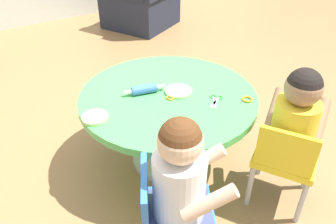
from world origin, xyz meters
TOP-DOWN VIEW (x-y plane):
  - ground_plane at (0.00, 0.00)m, footprint 10.00×10.00m
  - craft_table at (0.00, 0.00)m, footprint 0.99×0.99m
  - child_chair_left at (-0.36, -0.57)m, footprint 0.41×0.41m
  - seated_child_left at (-0.33, -0.59)m, footprint 0.43×0.40m
  - child_chair_right at (0.31, -0.60)m, footprint 0.41×0.41m
  - seated_child_right at (0.35, -0.58)m, footprint 0.43×0.41m
  - armchair_dark at (1.07, 2.15)m, footprint 0.95×0.95m
  - rolling_pin at (-0.10, 0.08)m, footprint 0.23×0.08m
  - craft_scissors at (0.18, -0.19)m, footprint 0.14×0.13m
  - playdough_blob_0 at (0.06, -0.02)m, footprint 0.15×0.15m
  - playdough_blob_1 at (-0.43, -0.00)m, footprint 0.13×0.13m
  - cookie_cutter_0 at (0.32, -0.28)m, footprint 0.06×0.06m
  - cookie_cutter_1 at (-0.01, -0.04)m, footprint 0.05×0.05m

SIDE VIEW (x-z plane):
  - ground_plane at x=0.00m, z-range 0.00..0.00m
  - child_chair_left at x=-0.36m, z-range 0.04..0.57m
  - child_chair_right at x=0.31m, z-range 0.04..0.57m
  - armchair_dark at x=1.07m, z-range -0.12..0.73m
  - craft_table at x=0.00m, z-range 0.14..0.62m
  - craft_scissors at x=0.18m, z-range 0.48..0.49m
  - cookie_cutter_0 at x=0.32m, z-range 0.48..0.49m
  - cookie_cutter_1 at x=-0.01m, z-range 0.48..0.49m
  - playdough_blob_0 at x=0.06m, z-range 0.48..0.50m
  - playdough_blob_1 at x=-0.43m, z-range 0.48..0.50m
  - rolling_pin at x=-0.10m, z-range 0.48..0.53m
  - seated_child_left at x=-0.33m, z-range 0.28..0.79m
  - seated_child_right at x=0.35m, z-range 0.28..0.79m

